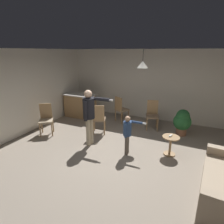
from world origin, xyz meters
The scene contains 14 objects.
ground centered at (0.00, 0.00, 0.00)m, with size 7.68×7.68×0.00m, color gray.
wall_back centered at (0.00, 3.20, 1.35)m, with size 6.40×0.10×2.70m, color silver.
wall_left centered at (-3.20, 0.00, 1.35)m, with size 0.10×6.40×2.70m, color silver.
kitchen_counter centered at (-2.45, 2.15, 0.48)m, with size 1.26×0.66×0.95m.
side_table_by_couch centered at (1.41, 0.61, 0.33)m, with size 0.44×0.44×0.52m.
person_adult centered at (-0.79, 0.21, 1.01)m, with size 0.80×0.49×1.63m.
person_child centered at (0.38, 0.17, 0.66)m, with size 0.56×0.31×1.07m.
dining_chair_by_counter centered at (-0.70, 2.28, 0.55)m, with size 0.57×0.57×1.00m.
dining_chair_near_wall centered at (-2.49, 0.26, 0.55)m, with size 0.59×0.59×1.00m.
dining_chair_centre_back centered at (0.55, 2.16, 0.55)m, with size 0.52×0.52×1.00m.
dining_chair_spare centered at (-0.93, 0.99, 0.55)m, with size 0.55×0.55×1.00m.
potted_plant_corner centered at (1.56, 2.03, 0.48)m, with size 0.56×0.56×0.86m.
spare_remote_on_table centered at (1.39, 0.62, 0.54)m, with size 0.04×0.13×0.04m, color white.
ceiling_light_pendant centered at (0.32, 1.44, 2.25)m, with size 0.32×0.32×0.55m.
Camera 1 is at (1.87, -3.98, 2.63)m, focal length 29.76 mm.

